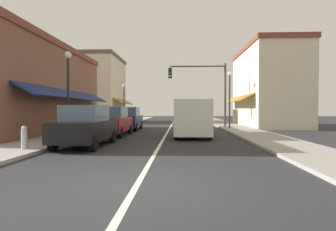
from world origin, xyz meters
TOP-DOWN VIEW (x-y plane):
  - ground_plane at (0.00, 18.00)m, footprint 80.00×80.00m
  - sidewalk_left at (-5.50, 18.00)m, footprint 2.60×56.00m
  - sidewalk_right at (5.50, 18.00)m, footprint 2.60×56.00m
  - lane_center_stripe at (0.00, 18.00)m, footprint 0.14×52.00m
  - storefront_left_block at (-9.62, 12.00)m, footprint 6.96×14.20m
  - storefront_right_block at (8.99, 20.00)m, footprint 5.71×10.20m
  - storefront_far_left at (-9.19, 28.00)m, footprint 6.10×8.20m
  - parked_car_nearest_left at (-3.14, 5.73)m, footprint 1.83×4.12m
  - parked_car_second_left at (-3.18, 10.37)m, footprint 1.80×4.11m
  - parked_car_third_left at (-3.11, 14.94)m, footprint 1.82×4.12m
  - van_in_lane at (1.59, 10.22)m, footprint 2.05×5.20m
  - traffic_signal_mast_arm at (3.06, 17.98)m, footprint 5.03×0.50m
  - street_lamp_left_near at (-4.93, 8.14)m, footprint 0.36×0.36m
  - street_lamp_right_mid at (4.89, 16.41)m, footprint 0.36×0.36m
  - street_lamp_left_far at (-5.14, 23.02)m, footprint 0.36×0.36m
  - fire_hydrant at (-4.94, 4.15)m, footprint 0.22×0.22m

SIDE VIEW (x-z plane):
  - ground_plane at x=0.00m, z-range 0.00..0.00m
  - lane_center_stripe at x=0.00m, z-range 0.00..0.01m
  - sidewalk_left at x=-5.50m, z-range 0.00..0.12m
  - sidewalk_right at x=5.50m, z-range 0.00..0.12m
  - fire_hydrant at x=-4.94m, z-range 0.12..0.99m
  - parked_car_nearest_left at x=-3.14m, z-range -0.01..1.76m
  - parked_car_second_left at x=-3.18m, z-range -0.01..1.76m
  - parked_car_third_left at x=-3.11m, z-range -0.01..1.76m
  - van_in_lane at x=1.59m, z-range 0.09..2.21m
  - street_lamp_left_far at x=-5.14m, z-range 0.79..5.07m
  - storefront_left_block at x=-9.62m, z-range 0.00..5.99m
  - street_lamp_left_near at x=-4.93m, z-range 0.82..5.43m
  - street_lamp_right_mid at x=4.89m, z-range 0.82..5.46m
  - storefront_right_block at x=8.99m, z-range 0.00..7.35m
  - traffic_signal_mast_arm at x=3.06m, z-range 1.03..6.63m
  - storefront_far_left at x=-9.19m, z-range 0.00..8.23m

